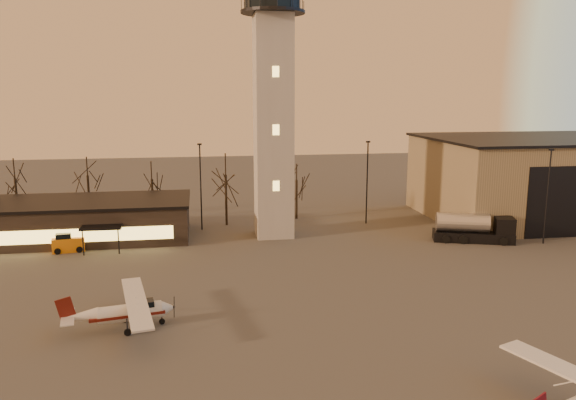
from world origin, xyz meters
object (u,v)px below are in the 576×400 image
at_px(hangar, 548,177).
at_px(terminal, 73,220).
at_px(service_cart, 68,244).
at_px(fuel_truck, 473,230).
at_px(cessna_rear, 132,315).
at_px(control_tower, 273,88).

distance_m(hangar, terminal, 58.11).
bearing_deg(terminal, service_cart, -84.69).
relative_size(hangar, terminal, 1.20).
height_order(fuel_truck, service_cart, fuel_truck).
distance_m(hangar, service_cart, 58.12).
bearing_deg(hangar, fuel_truck, -146.54).
height_order(terminal, cessna_rear, terminal).
bearing_deg(fuel_truck, terminal, -172.28).
bearing_deg(cessna_rear, hangar, 18.98).
relative_size(terminal, service_cart, 7.68).
distance_m(fuel_truck, service_cart, 42.56).
distance_m(control_tower, fuel_truck, 26.48).
relative_size(hangar, service_cart, 9.25).
relative_size(terminal, fuel_truck, 2.92).
bearing_deg(cessna_rear, fuel_truck, 17.01).
height_order(hangar, cessna_rear, hangar).
bearing_deg(service_cart, hangar, -2.13).
height_order(terminal, fuel_truck, terminal).
bearing_deg(cessna_rear, service_cart, 102.21).
xyz_separation_m(cessna_rear, service_cart, (-8.51, 20.52, -0.21)).
distance_m(cessna_rear, fuel_truck, 38.20).
bearing_deg(service_cart, terminal, 86.25).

